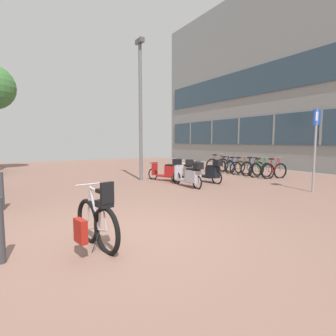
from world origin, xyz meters
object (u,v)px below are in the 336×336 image
at_px(bicycle_rack_06, 217,165).
at_px(bicycle_foreground, 96,223).
at_px(bicycle_rack_05, 226,166).
at_px(parking_sign, 315,142).
at_px(bicycle_rack_03, 241,168).
at_px(bicycle_rack_04, 235,167).
at_px(bollard_far, 1,191).
at_px(scooter_near, 187,170).
at_px(scooter_mid, 168,171).
at_px(bicycle_rack_02, 252,168).
at_px(bicycle_rack_01, 261,170).
at_px(scooter_far, 190,175).
at_px(lamp_post, 140,104).
at_px(scooter_extra, 209,172).
at_px(bicycle_rack_00, 274,171).
at_px(bollard_near, 0,231).

bearing_deg(bicycle_rack_06, bicycle_foreground, -141.35).
height_order(bicycle_rack_05, parking_sign, parking_sign).
xyz_separation_m(bicycle_rack_03, bicycle_rack_05, (0.12, 1.22, -0.01)).
height_order(bicycle_rack_04, bollard_far, bollard_far).
relative_size(bicycle_foreground, bicycle_rack_05, 1.09).
height_order(scooter_near, parking_sign, parking_sign).
bearing_deg(scooter_mid, bicycle_rack_02, -7.40).
xyz_separation_m(bicycle_rack_01, parking_sign, (-1.52, -3.37, 1.31)).
distance_m(bicycle_rack_05, scooter_far, 5.42).
distance_m(bicycle_rack_02, bicycle_rack_03, 0.63).
height_order(bicycle_rack_03, lamp_post, lamp_post).
relative_size(bicycle_rack_01, scooter_mid, 0.81).
height_order(bicycle_rack_06, lamp_post, lamp_post).
bearing_deg(bicycle_rack_02, scooter_mid, 172.60).
relative_size(bicycle_rack_02, parking_sign, 0.51).
bearing_deg(scooter_near, bicycle_rack_01, -17.42).
relative_size(bicycle_rack_03, scooter_extra, 0.71).
bearing_deg(bicycle_rack_00, bicycle_rack_03, 95.06).
height_order(bicycle_rack_01, lamp_post, lamp_post).
distance_m(bicycle_rack_04, lamp_post, 6.11).
bearing_deg(bicycle_rack_01, bicycle_rack_03, 90.04).
distance_m(bicycle_rack_00, bicycle_rack_05, 3.05).
xyz_separation_m(scooter_near, lamp_post, (-1.71, 1.00, 2.84)).
distance_m(scooter_near, scooter_mid, 0.89).
relative_size(parking_sign, bollard_near, 2.92).
distance_m(bicycle_rack_05, scooter_near, 3.83).
bearing_deg(scooter_far, bollard_far, -178.08).
bearing_deg(scooter_extra, bicycle_rack_00, -10.55).
relative_size(scooter_mid, parking_sign, 0.62).
xyz_separation_m(bicycle_rack_01, bicycle_rack_02, (0.14, 0.61, 0.00)).
relative_size(bicycle_foreground, bicycle_rack_01, 1.04).
relative_size(scooter_far, parking_sign, 0.69).
bearing_deg(scooter_mid, scooter_far, -93.43).
distance_m(parking_sign, lamp_post, 6.76).
relative_size(bicycle_rack_05, scooter_extra, 0.70).
distance_m(bicycle_foreground, lamp_post, 7.91).
bearing_deg(bicycle_rack_06, scooter_far, -141.91).
bearing_deg(bicycle_rack_01, scooter_mid, 164.66).
xyz_separation_m(bicycle_rack_00, lamp_post, (-5.34, 2.70, 2.91)).
bearing_deg(bollard_near, scooter_far, 31.34).
xyz_separation_m(bicycle_rack_05, bicycle_rack_06, (-0.06, 0.61, 0.03)).
height_order(bicycle_rack_01, bicycle_rack_06, bicycle_rack_06).
height_order(bicycle_foreground, bicycle_rack_05, bicycle_foreground).
bearing_deg(bicycle_foreground, bollard_near, 172.84).
bearing_deg(bicycle_rack_01, bicycle_rack_06, 88.88).
height_order(scooter_mid, scooter_extra, scooter_extra).
distance_m(bicycle_foreground, scooter_mid, 7.14).
bearing_deg(bicycle_rack_04, scooter_near, -168.50).
distance_m(bicycle_rack_03, bicycle_rack_05, 1.22).
height_order(bicycle_rack_02, bollard_near, bicycle_rack_02).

